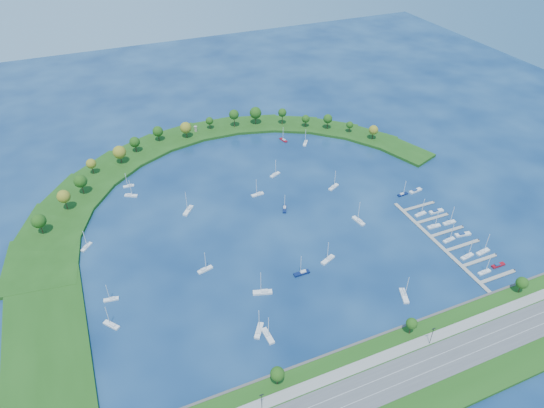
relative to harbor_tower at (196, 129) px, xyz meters
name	(u,v)px	position (x,y,z in m)	size (l,w,h in m)	color
ground	(268,216)	(11.44, -118.19, -4.21)	(700.00, 700.00, 0.00)	#081E46
south_shoreline	(382,382)	(11.47, -241.07, -3.21)	(420.00, 43.10, 11.60)	#1C4713
breakwater	(173,189)	(-34.89, -69.47, -3.22)	(286.74, 247.64, 2.00)	#1C4713
breakwater_trees	(190,142)	(-11.79, -29.98, 6.52)	(240.74, 92.40, 14.52)	#382314
harbor_tower	(196,129)	(0.00, 0.00, 0.00)	(2.60, 2.60, 4.31)	gray
dock_system	(448,240)	(96.74, -179.19, -3.86)	(24.28, 82.00, 1.60)	gray
moored_boat_0	(86,246)	(-92.18, -105.70, -3.32)	(6.78, 7.24, 11.40)	silver
moored_boat_1	(359,220)	(58.97, -144.58, -3.25)	(4.16, 9.71, 13.82)	silver
moored_boat_2	(111,325)	(-86.99, -166.93, -3.29)	(7.11, 8.02, 12.36)	silver
moored_boat_3	(305,143)	(71.49, -47.46, -3.30)	(6.72, 8.06, 12.16)	silver
moored_boat_4	(404,295)	(48.60, -204.52, -3.23)	(6.00, 10.02, 14.24)	silver
moored_boat_5	(302,273)	(8.94, -170.70, -3.29)	(8.59, 2.41, 12.62)	#0A1844
moored_boat_6	(258,194)	(13.79, -95.76, -3.30)	(8.29, 2.90, 11.97)	silver
moored_boat_7	(259,330)	(-25.31, -196.57, -3.26)	(7.27, 8.93, 13.38)	silver
moored_boat_8	(334,187)	(62.57, -107.43, -3.28)	(8.83, 6.13, 12.76)	silver
moored_boat_9	(268,335)	(-22.64, -200.74, -3.25)	(3.06, 9.45, 13.73)	silver
moored_boat_10	(131,195)	(-61.06, -65.44, -3.30)	(8.36, 6.03, 12.16)	silver
moored_boat_11	(205,269)	(-36.72, -148.66, -3.30)	(8.60, 4.20, 12.19)	silver
moored_boat_12	(328,259)	(26.32, -167.03, -3.26)	(9.30, 5.83, 13.27)	silver
moored_boat_13	(263,292)	(-14.80, -175.30, -3.24)	(9.99, 5.48, 14.14)	silver
moored_boat_14	(285,208)	(23.46, -116.46, -3.32)	(5.27, 7.85, 11.29)	#0A1844
moored_boat_15	(283,140)	(58.21, -36.75, -3.34)	(3.86, 7.64, 10.81)	maroon
moored_boat_16	(188,210)	(-31.46, -95.15, -3.22)	(8.49, 9.54, 14.72)	silver
moored_boat_17	(111,299)	(-84.88, -150.58, -3.34)	(7.40, 3.00, 10.57)	silver
moored_boat_18	(275,174)	(33.09, -78.79, -3.31)	(8.27, 5.36, 11.84)	silver
moored_boat_19	(129,185)	(-60.61, -53.79, -3.35)	(7.04, 2.33, 10.20)	silver
docked_boat_0	(484,272)	(96.97, -207.11, -3.33)	(7.46, 2.27, 10.90)	silver
docked_boat_1	(498,265)	(107.42, -205.91, -3.62)	(7.88, 2.23, 1.61)	maroon
docked_boat_2	(467,256)	(96.96, -194.11, -3.30)	(8.48, 3.44, 12.11)	silver
docked_boat_3	(483,251)	(107.45, -194.57, -3.28)	(8.89, 3.46, 12.72)	silver
docked_boat_4	(449,239)	(96.97, -179.27, -3.32)	(7.85, 3.01, 11.24)	silver
docked_boat_5	(463,234)	(107.40, -178.46, -3.51)	(9.67, 4.04, 1.91)	silver
docked_boat_6	(434,226)	(96.96, -166.06, -3.30)	(8.35, 2.72, 12.12)	silver
docked_boat_7	(449,222)	(107.46, -166.74, -3.30)	(8.25, 2.43, 12.08)	silver
docked_boat_8	(420,214)	(96.97, -153.33, -3.32)	(7.99, 3.10, 11.45)	silver
docked_boat_9	(436,211)	(107.40, -154.86, -3.51)	(9.47, 3.10, 1.91)	silver
docked_boat_10	(403,194)	(99.38, -131.79, -3.34)	(7.36, 2.52, 10.64)	#0A1844
docked_boat_11	(415,191)	(109.31, -131.73, -3.52)	(9.42, 3.83, 1.87)	silver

